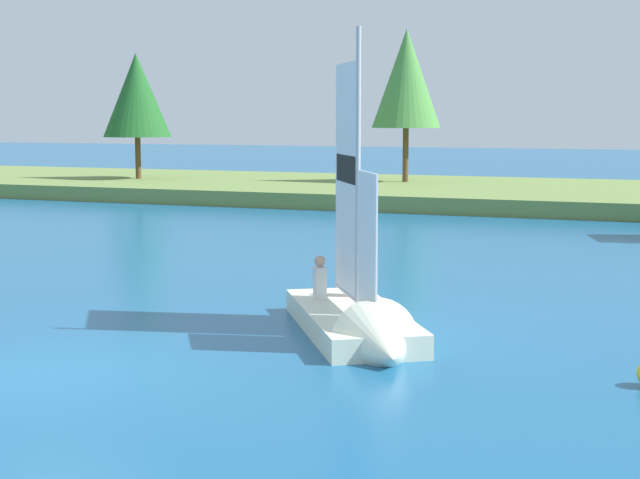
% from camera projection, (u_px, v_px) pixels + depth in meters
% --- Properties ---
extents(ground_plane, '(200.00, 200.00, 0.00)m').
position_uv_depth(ground_plane, '(51.00, 372.00, 13.74)').
color(ground_plane, '#195684').
extents(shore_bank, '(80.00, 13.28, 0.64)m').
position_uv_depth(shore_bank, '(483.00, 193.00, 41.68)').
color(shore_bank, olive).
rests_on(shore_bank, ground).
extents(shoreline_tree_left, '(3.24, 3.24, 6.01)m').
position_uv_depth(shoreline_tree_left, '(137.00, 95.00, 46.12)').
color(shoreline_tree_left, brown).
rests_on(shoreline_tree_left, shore_bank).
extents(shoreline_tree_midleft, '(3.14, 3.14, 6.94)m').
position_uv_depth(shoreline_tree_midleft, '(406.00, 79.00, 43.71)').
color(shoreline_tree_midleft, brown).
rests_on(shoreline_tree_midleft, shore_bank).
extents(sailboat, '(3.78, 4.80, 5.55)m').
position_uv_depth(sailboat, '(363.00, 323.00, 15.41)').
color(sailboat, silver).
rests_on(sailboat, ground).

